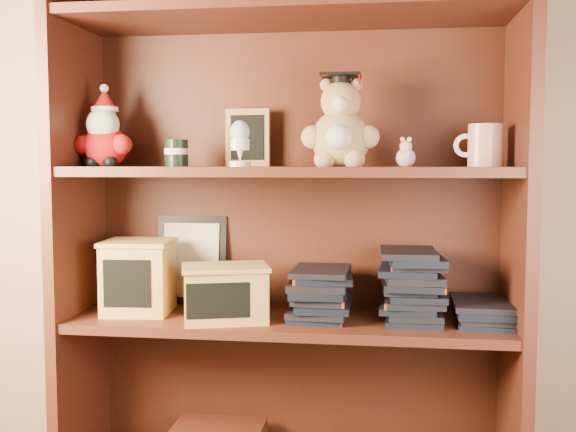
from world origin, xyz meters
name	(u,v)px	position (x,y,z in m)	size (l,w,h in m)	color
bookcase	(290,230)	(-0.14, 1.36, 0.78)	(1.20, 0.35, 1.60)	#502316
shelf_lower	(288,322)	(-0.13, 1.30, 0.54)	(1.14, 0.33, 0.02)	#502316
shelf_upper	(288,171)	(-0.13, 1.30, 0.94)	(1.14, 0.33, 0.02)	#502316
santa_plush	(104,136)	(-0.63, 1.30, 1.03)	(0.16, 0.12, 0.23)	#A50F0F
teachers_tin	(176,153)	(-0.43, 1.30, 0.99)	(0.06, 0.06, 0.07)	black
chalkboard_plaque	(248,139)	(-0.26, 1.42, 1.03)	(0.13, 0.07, 0.16)	#9E7547
egg_cup	(240,142)	(-0.24, 1.23, 1.01)	(0.06, 0.06, 0.12)	white
grad_teddy_bear	(340,131)	(0.00, 1.30, 1.04)	(0.20, 0.17, 0.24)	tan
pink_figurine	(406,155)	(0.17, 1.31, 0.98)	(0.05, 0.05, 0.08)	beige
teacher_mug	(484,145)	(0.36, 1.30, 1.00)	(0.12, 0.09, 0.11)	silver
certificate_frame	(192,260)	(-0.43, 1.44, 0.68)	(0.20, 0.05, 0.26)	black
treats_box	(139,276)	(-0.54, 1.30, 0.65)	(0.20, 0.20, 0.20)	tan
pencils_box	(225,293)	(-0.29, 1.24, 0.62)	(0.26, 0.22, 0.15)	tan
book_stack_left	(320,294)	(-0.05, 1.30, 0.61)	(0.14, 0.20, 0.13)	black
book_stack_mid	(412,284)	(0.19, 1.30, 0.65)	(0.14, 0.20, 0.19)	black
book_stack_right	(481,311)	(0.37, 1.30, 0.58)	(0.14, 0.20, 0.06)	black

